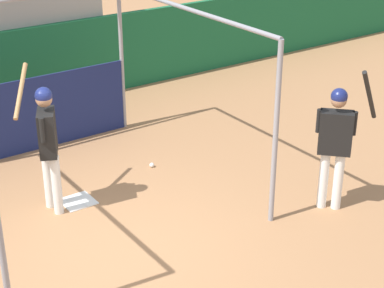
{
  "coord_description": "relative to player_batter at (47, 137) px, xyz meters",
  "views": [
    {
      "loc": [
        -3.08,
        -6.06,
        4.54
      ],
      "look_at": [
        1.38,
        0.28,
        0.98
      ],
      "focal_mm": 60.0,
      "sensor_mm": 36.0,
      "label": 1
    }
  ],
  "objects": [
    {
      "name": "ground_plane",
      "position": [
        0.2,
        -1.37,
        -1.09
      ],
      "size": [
        60.0,
        60.0,
        0.0
      ],
      "primitive_type": "plane",
      "color": "#A8754C"
    },
    {
      "name": "baseball",
      "position": [
        1.79,
        0.32,
        -1.05
      ],
      "size": [
        0.07,
        0.07,
        0.07
      ],
      "color": "white",
      "rests_on": "ground"
    },
    {
      "name": "player_batter",
      "position": [
        0.0,
        0.0,
        0.0
      ],
      "size": [
        0.6,
        0.95,
        1.95
      ],
      "rotation": [
        0.0,
        0.0,
        1.12
      ],
      "color": "white",
      "rests_on": "ground"
    },
    {
      "name": "home_plate",
      "position": [
        0.35,
        -0.01,
        -1.08
      ],
      "size": [
        0.44,
        0.44,
        0.02
      ],
      "color": "white",
      "rests_on": "ground"
    },
    {
      "name": "batting_cage",
      "position": [
        0.46,
        1.3,
        0.05
      ],
      "size": [
        3.69,
        4.03,
        2.53
      ],
      "color": "gray",
      "rests_on": "ground"
    },
    {
      "name": "player_waiting",
      "position": [
        3.17,
        -2.16,
        -0.03
      ],
      "size": [
        0.76,
        0.64,
        2.09
      ],
      "rotation": [
        0.0,
        0.0,
        -0.81
      ],
      "color": "white",
      "rests_on": "ground"
    }
  ]
}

